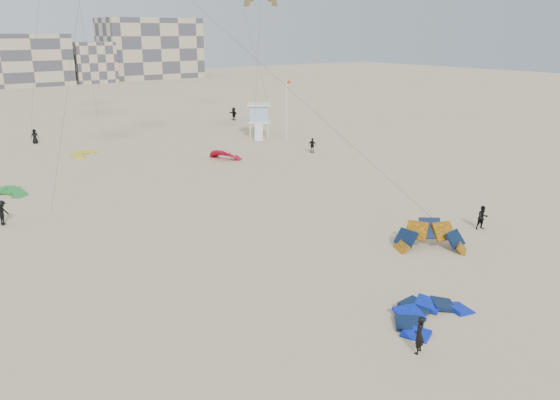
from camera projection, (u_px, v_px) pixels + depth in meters
ground at (326, 329)px, 23.82m from camera, size 320.00×320.00×0.00m
kite_ground_blue at (430, 318)px, 24.69m from camera, size 4.32×4.53×1.53m
kite_ground_orange at (430, 249)px, 32.57m from camera, size 5.99×5.98×4.29m
kite_ground_green at (4, 196)px, 43.22m from camera, size 4.98×5.03×1.75m
kite_ground_red_far at (225, 159)px, 55.67m from camera, size 4.50×4.41×3.03m
kite_ground_yellow at (84, 155)px, 57.43m from camera, size 4.45×4.46×0.56m
kitesurfer_main at (419, 335)px, 21.82m from camera, size 0.69×0.57×1.63m
kitesurfer_b at (483, 218)px, 35.65m from camera, size 0.93×0.83×1.59m
kitesurfer_c at (2, 213)px, 36.42m from camera, size 1.24×1.22×1.71m
kitesurfer_d at (312, 145)px, 58.28m from camera, size 0.84×0.99×1.59m
kitesurfer_e at (35, 136)px, 63.03m from camera, size 0.87×0.61×1.70m
kitesurfer_f at (234, 114)px, 79.70m from camera, size 0.73×1.79×1.88m
lifeguard_tower_near at (259, 120)px, 67.26m from camera, size 3.93×5.99×3.98m
flagpole at (287, 108)px, 64.63m from camera, size 0.59×0.09×7.22m
condo_east at (150, 48)px, 151.33m from camera, size 26.00×14.00×16.00m
condo_fill_right at (91, 62)px, 138.94m from camera, size 10.00×10.00×10.00m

